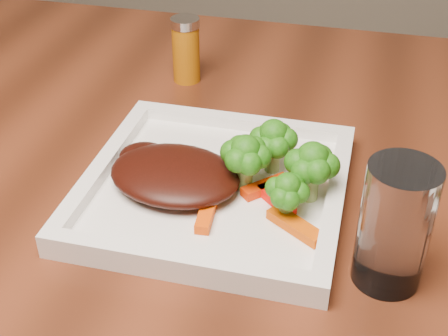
% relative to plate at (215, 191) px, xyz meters
% --- Properties ---
extents(plate, '(0.27, 0.27, 0.01)m').
position_rel_plate_xyz_m(plate, '(0.00, 0.00, 0.00)').
color(plate, white).
rests_on(plate, dining_table).
extents(steak, '(0.15, 0.13, 0.03)m').
position_rel_plate_xyz_m(steak, '(-0.04, -0.01, 0.02)').
color(steak, '#360D08').
rests_on(steak, plate).
extents(broccoli_0, '(0.08, 0.08, 0.07)m').
position_rel_plate_xyz_m(broccoli_0, '(0.05, 0.04, 0.04)').
color(broccoli_0, '#147A18').
rests_on(broccoli_0, plate).
extents(broccoli_1, '(0.07, 0.07, 0.06)m').
position_rel_plate_xyz_m(broccoli_1, '(0.10, 0.00, 0.04)').
color(broccoli_1, '#2E6611').
rests_on(broccoli_1, plate).
extents(broccoli_2, '(0.05, 0.05, 0.06)m').
position_rel_plate_xyz_m(broccoli_2, '(0.08, -0.03, 0.04)').
color(broccoli_2, '#2A7914').
rests_on(broccoli_2, plate).
extents(broccoli_3, '(0.08, 0.08, 0.06)m').
position_rel_plate_xyz_m(broccoli_3, '(0.03, 0.00, 0.04)').
color(broccoli_3, '#346A11').
rests_on(broccoli_3, plate).
extents(carrot_1, '(0.06, 0.05, 0.01)m').
position_rel_plate_xyz_m(carrot_1, '(0.09, -0.05, 0.01)').
color(carrot_1, '#CE4A03').
rests_on(carrot_1, plate).
extents(carrot_2, '(0.02, 0.05, 0.01)m').
position_rel_plate_xyz_m(carrot_2, '(0.01, -0.05, 0.01)').
color(carrot_2, '#E34303').
rests_on(carrot_2, plate).
extents(carrot_3, '(0.05, 0.02, 0.01)m').
position_rel_plate_xyz_m(carrot_3, '(0.11, 0.05, 0.01)').
color(carrot_3, '#D83E03').
rests_on(carrot_3, plate).
extents(carrot_4, '(0.03, 0.06, 0.01)m').
position_rel_plate_xyz_m(carrot_4, '(0.03, 0.07, 0.01)').
color(carrot_4, '#CA4A03').
rests_on(carrot_4, plate).
extents(carrot_5, '(0.05, 0.04, 0.01)m').
position_rel_plate_xyz_m(carrot_5, '(0.07, -0.01, 0.01)').
color(carrot_5, '#EE1003').
rests_on(carrot_5, plate).
extents(carrot_6, '(0.05, 0.05, 0.01)m').
position_rel_plate_xyz_m(carrot_6, '(0.05, 0.00, 0.01)').
color(carrot_6, red).
rests_on(carrot_6, plate).
extents(spice_shaker, '(0.05, 0.05, 0.09)m').
position_rel_plate_xyz_m(spice_shaker, '(-0.11, 0.25, 0.04)').
color(spice_shaker, '#A65C09').
rests_on(spice_shaker, dining_table).
extents(drinking_glass, '(0.07, 0.07, 0.12)m').
position_rel_plate_xyz_m(drinking_glass, '(0.18, -0.08, 0.05)').
color(drinking_glass, silver).
rests_on(drinking_glass, dining_table).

